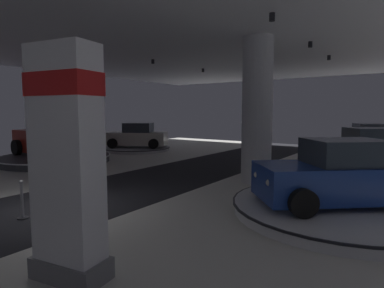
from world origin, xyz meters
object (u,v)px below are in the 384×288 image
Objects in this scene: brand_sign_pylon at (67,161)px; display_platform_far_left at (137,148)px; display_car_far_left at (137,136)px; pickup_truck_mid_left at (58,139)px; display_platform_deep_right at (369,153)px; column_right at (257,111)px; display_platform_mid_left at (55,159)px; visitor_walking_near at (89,167)px; display_platform_far_right at (367,171)px; display_platform_mid_right at (338,208)px; display_car_deep_right at (370,139)px; display_car_far_right at (369,150)px; display_car_mid_right at (340,175)px.

brand_sign_pylon reaches higher than display_platform_far_left.
display_car_far_left reaches higher than display_platform_far_left.
pickup_truck_mid_left is at bearing 148.48° from brand_sign_pylon.
display_car_far_left is at bearing -155.87° from display_platform_deep_right.
brand_sign_pylon is (0.45, -8.44, -0.81)m from column_right.
display_car_far_left reaches higher than display_platform_mid_left.
brand_sign_pylon reaches higher than display_car_far_left.
brand_sign_pylon is at bearing -30.86° from display_platform_mid_left.
display_platform_deep_right reaches higher than display_platform_far_left.
display_platform_far_right is at bearing 50.73° from visitor_walking_near.
display_platform_mid_right is 16.16m from display_platform_far_left.
brand_sign_pylon is 0.68× the size of display_platform_mid_right.
display_platform_deep_right is at bearing -67.43° from display_car_deep_right.
visitor_walking_near is (6.74, -3.14, -0.39)m from pickup_truck_mid_left.
display_car_far_left is at bearing 94.12° from pickup_truck_mid_left.
column_right reaches higher than pickup_truck_mid_left.
pickup_truck_mid_left is at bearing -3.13° from display_platform_mid_left.
display_car_deep_right is 15.22m from display_platform_far_left.
display_car_far_right reaches higher than visitor_walking_near.
display_platform_deep_right is at bearing 95.06° from display_platform_far_right.
brand_sign_pylon is 13.36m from display_platform_mid_left.
display_car_mid_right is at bearing -26.23° from display_platform_far_left.
visitor_walking_near is (-7.27, -8.88, -0.19)m from display_car_far_right.
display_car_mid_right is 7.67m from visitor_walking_near.
display_car_far_right is 14.54m from display_platform_far_left.
display_car_mid_right is 14.39m from display_platform_mid_left.
display_platform_far_left is at bearing 177.36° from display_platform_far_right.
column_right is 8.49m from brand_sign_pylon.
brand_sign_pylon is at bearing -96.83° from display_platform_deep_right.
display_platform_far_left is (-11.54, 13.16, -1.81)m from brand_sign_pylon.
display_car_far_left is (-14.46, 7.18, 0.83)m from display_platform_mid_right.
display_car_far_right is at bearing -2.63° from display_car_far_left.
display_car_deep_right reaches higher than display_platform_far_left.
visitor_walking_near is at bearing -112.85° from display_platform_deep_right.
brand_sign_pylon reaches higher than display_car_far_right.
display_platform_deep_right is (2.32, 19.37, -1.78)m from brand_sign_pylon.
display_car_mid_right is (3.42, -2.43, -1.69)m from column_right.
brand_sign_pylon is at bearing -31.52° from pickup_truck_mid_left.
display_car_mid_right is at bearing 63.67° from brand_sign_pylon.
brand_sign_pylon is 19.56m from display_car_deep_right.
display_car_far_left reaches higher than visitor_walking_near.
display_platform_mid_right is 1.22× the size of display_car_far_left.
display_car_far_right is at bearing 89.96° from display_platform_mid_right.
column_right is 0.99× the size of display_platform_mid_right.
display_car_far_right is 0.77× the size of display_platform_mid_left.
display_platform_mid_left is 3.65× the size of visitor_walking_near.
display_platform_deep_right is 3.39× the size of visitor_walking_near.
visitor_walking_near is at bearing -161.94° from display_car_mid_right.
pickup_truck_mid_left is 7.44m from visitor_walking_near.
display_car_mid_right reaches higher than display_platform_far_left.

